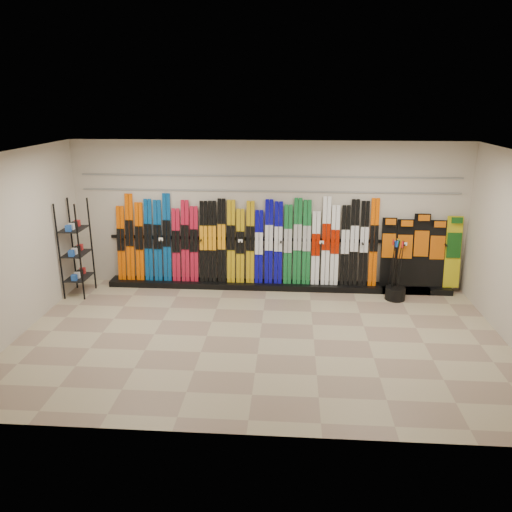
{
  "coord_description": "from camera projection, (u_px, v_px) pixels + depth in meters",
  "views": [
    {
      "loc": [
        0.46,
        -7.44,
        3.79
      ],
      "look_at": [
        -0.13,
        1.0,
        1.1
      ],
      "focal_mm": 35.0,
      "sensor_mm": 36.0,
      "label": 1
    }
  ],
  "objects": [
    {
      "name": "accessory_rack",
      "position": [
        76.0,
        248.0,
        9.83
      ],
      "size": [
        0.4,
        0.6,
        1.91
      ],
      "primitive_type": "cube",
      "color": "black",
      "rests_on": "floor"
    },
    {
      "name": "snowboards",
      "position": [
        421.0,
        252.0,
        10.03
      ],
      "size": [
        1.58,
        0.23,
        1.48
      ],
      "color": "black",
      "rests_on": "ski_rack_base"
    },
    {
      "name": "pole_bin",
      "position": [
        395.0,
        293.0,
        9.79
      ],
      "size": [
        0.39,
        0.39,
        0.25
      ],
      "primitive_type": "cylinder",
      "color": "black",
      "rests_on": "floor"
    },
    {
      "name": "slatwall_rail_0",
      "position": [
        268.0,
        191.0,
        10.0
      ],
      "size": [
        7.6,
        0.02,
        0.03
      ],
      "primitive_type": "cube",
      "color": "gray",
      "rests_on": "back_wall"
    },
    {
      "name": "slatwall_rail_1",
      "position": [
        268.0,
        176.0,
        9.91
      ],
      "size": [
        7.6,
        0.02,
        0.03
      ],
      "primitive_type": "cube",
      "color": "gray",
      "rests_on": "back_wall"
    },
    {
      "name": "ski_rack_base",
      "position": [
        278.0,
        285.0,
        10.38
      ],
      "size": [
        8.0,
        0.4,
        0.12
      ],
      "primitive_type": "cube",
      "color": "black",
      "rests_on": "floor"
    },
    {
      "name": "ceiling",
      "position": [
        260.0,
        154.0,
        7.34
      ],
      "size": [
        8.0,
        8.0,
        0.0
      ],
      "primitive_type": "plane",
      "rotation": [
        3.14,
        0.0,
        0.0
      ],
      "color": "silver",
      "rests_on": "back_wall"
    },
    {
      "name": "left_wall",
      "position": [
        14.0,
        246.0,
        8.06
      ],
      "size": [
        0.0,
        5.0,
        5.0
      ],
      "primitive_type": "plane",
      "rotation": [
        1.57,
        0.0,
        1.57
      ],
      "color": "beige",
      "rests_on": "floor"
    },
    {
      "name": "ski_poles",
      "position": [
        395.0,
        269.0,
        9.69
      ],
      "size": [
        0.24,
        0.28,
        1.18
      ],
      "color": "black",
      "rests_on": "pole_bin"
    },
    {
      "name": "floor",
      "position": [
        260.0,
        338.0,
        8.25
      ],
      "size": [
        8.0,
        8.0,
        0.0
      ],
      "primitive_type": "plane",
      "color": "gray",
      "rests_on": "ground"
    },
    {
      "name": "skis",
      "position": [
        246.0,
        243.0,
        10.21
      ],
      "size": [
        5.38,
        0.25,
        1.82
      ],
      "color": "#E95701",
      "rests_on": "ski_rack_base"
    },
    {
      "name": "back_wall",
      "position": [
        268.0,
        215.0,
        10.17
      ],
      "size": [
        8.0,
        0.0,
        8.0
      ],
      "primitive_type": "plane",
      "rotation": [
        1.57,
        0.0,
        0.0
      ],
      "color": "beige",
      "rests_on": "floor"
    }
  ]
}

